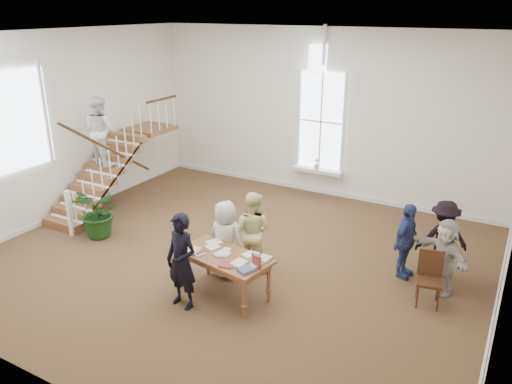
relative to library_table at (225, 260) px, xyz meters
The scene contains 12 objects.
ground 1.64m from the library_table, 114.16° to the left, with size 10.00×10.00×0.00m, color #48301C.
room_shell 5.78m from the library_table, 96.00° to the left, with size 10.49×10.00×10.00m.
staircase 5.44m from the library_table, 157.05° to the left, with size 1.10×4.10×2.92m.
library_table is the anchor object (origin of this frame).
police_officer 0.81m from the library_table, 126.52° to the right, with size 0.63×0.42×1.74m, color black.
elderly_woman 0.72m from the library_table, 121.80° to the left, with size 0.76×0.50×1.56m, color beige.
person_yellow 1.11m from the library_table, 93.94° to the left, with size 0.80×0.62×1.64m, color #F1EA96.
woman_cluster_a 3.50m from the library_table, 40.79° to the left, with size 0.89×0.37×1.52m, color navy.
woman_cluster_b 4.25m from the library_table, 40.10° to the left, with size 0.99×0.57×1.54m, color black.
woman_cluster_c 3.99m from the library_table, 31.55° to the left, with size 1.33×0.42×1.44m, color #B5ACA3.
floor_plant 3.88m from the library_table, behind, with size 1.08×0.93×1.20m, color #153C13.
side_chair 3.62m from the library_table, 25.65° to the left, with size 0.51×0.51×0.98m.
Camera 1 is at (4.97, -7.99, 5.00)m, focal length 35.00 mm.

